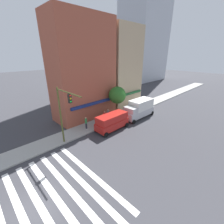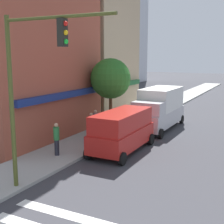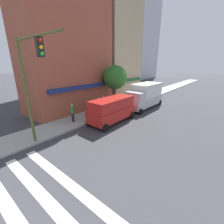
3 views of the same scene
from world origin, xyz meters
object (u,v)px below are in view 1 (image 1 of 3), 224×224
Objects in this scene: traffic_signal at (64,109)px; van_red at (112,121)px; box_truck_silver at (139,108)px; pedestrian_grey_coat at (108,114)px; pedestrian_green_top at (86,123)px; pedestrian_red_jacket at (104,116)px; street_tree at (117,95)px.

traffic_signal is 7.51m from van_red.
traffic_signal reaches higher than box_truck_silver.
pedestrian_green_top is at bearing 47.41° from pedestrian_grey_coat.
traffic_signal is at bearing 173.97° from van_red.
pedestrian_grey_coat is 1.00× the size of pedestrian_green_top.
van_red reaches higher than pedestrian_green_top.
box_truck_silver is 6.24m from pedestrian_red_jacket.
van_red is at bearing 101.12° from pedestrian_grey_coat.
pedestrian_grey_coat is 4.54m from pedestrian_green_top.
traffic_signal is at bearing -168.81° from street_tree.
pedestrian_green_top is at bearing 164.93° from box_truck_silver.
box_truck_silver is at bearing -166.90° from pedestrian_grey_coat.
traffic_signal reaches higher than van_red.
van_red is 2.83× the size of pedestrian_red_jacket.
traffic_signal is at bearing 58.96° from pedestrian_grey_coat.
pedestrian_grey_coat and pedestrian_green_top have the same top height.
box_truck_silver is at bearing -48.38° from street_tree.
pedestrian_grey_coat is at bearing 14.12° from traffic_signal.
van_red is (6.66, -0.69, -3.40)m from traffic_signal.
van_red is 5.51m from street_tree.
pedestrian_grey_coat is at bearing 56.16° from van_red.
pedestrian_red_jacket is 4.23m from street_tree.
traffic_signal is 1.39× the size of van_red.
box_truck_silver reaches higher than pedestrian_grey_coat.
van_red is 3.73m from pedestrian_green_top.
pedestrian_green_top is (-3.45, 0.10, 0.00)m from pedestrian_red_jacket.
box_truck_silver is 3.53× the size of pedestrian_red_jacket.
pedestrian_red_jacket and pedestrian_green_top have the same top height.
pedestrian_green_top is (-9.13, 2.64, -0.51)m from box_truck_silver.
pedestrian_red_jacket is (-1.08, -0.30, 0.00)m from pedestrian_grey_coat.
pedestrian_grey_coat is 0.34× the size of street_tree.
box_truck_silver reaches higher than pedestrian_red_jacket.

